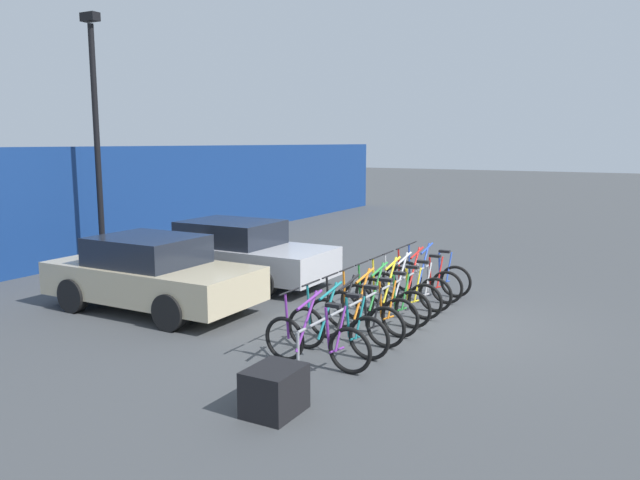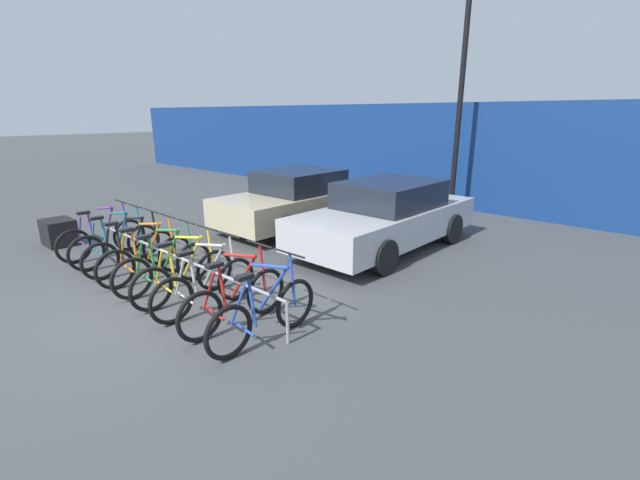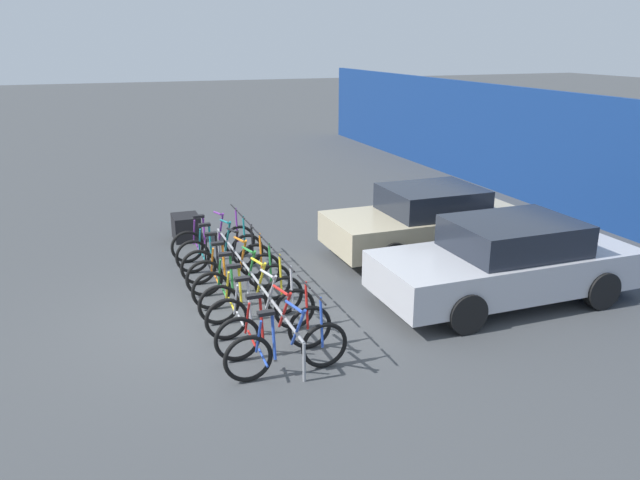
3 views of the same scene
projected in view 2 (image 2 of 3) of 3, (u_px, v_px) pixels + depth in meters
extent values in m
plane|color=#424447|center=(147.00, 306.00, 6.26)|extent=(120.00, 120.00, 0.00)
cube|color=navy|center=(452.00, 156.00, 12.55)|extent=(36.00, 0.16, 3.02)
cylinder|color=gray|center=(172.00, 255.00, 6.82)|extent=(5.34, 0.04, 0.04)
cylinder|color=gray|center=(106.00, 239.00, 8.63)|extent=(0.04, 0.04, 0.55)
cylinder|color=gray|center=(288.00, 323.00, 5.17)|extent=(0.04, 0.04, 0.55)
torus|color=black|center=(74.00, 246.00, 7.98)|extent=(0.06, 0.66, 0.66)
torus|color=black|center=(129.00, 235.00, 8.72)|extent=(0.06, 0.66, 0.66)
cylinder|color=#752D99|center=(109.00, 223.00, 8.37)|extent=(0.60, 0.04, 0.76)
cylinder|color=#752D99|center=(104.00, 208.00, 8.24)|extent=(0.68, 0.04, 0.16)
cylinder|color=#752D99|center=(91.00, 229.00, 8.15)|extent=(0.14, 0.04, 0.63)
cylinder|color=#752D99|center=(80.00, 230.00, 8.00)|extent=(0.32, 0.03, 0.58)
cylinder|color=#752D99|center=(85.00, 245.00, 8.12)|extent=(0.40, 0.03, 0.08)
cylinder|color=#752D99|center=(125.00, 219.00, 8.59)|extent=(0.12, 0.04, 0.69)
cylinder|color=black|center=(121.00, 202.00, 8.46)|extent=(0.52, 0.03, 0.03)
cube|color=black|center=(83.00, 213.00, 7.99)|extent=(0.10, 0.22, 0.05)
torus|color=black|center=(87.00, 254.00, 7.57)|extent=(0.06, 0.66, 0.66)
torus|color=black|center=(144.00, 241.00, 8.32)|extent=(0.06, 0.66, 0.66)
cylinder|color=#197A7F|center=(123.00, 229.00, 7.97)|extent=(0.60, 0.04, 0.76)
cylinder|color=#197A7F|center=(118.00, 213.00, 7.84)|extent=(0.68, 0.04, 0.16)
cylinder|color=#197A7F|center=(105.00, 235.00, 7.74)|extent=(0.14, 0.04, 0.63)
cylinder|color=#197A7F|center=(93.00, 236.00, 7.60)|extent=(0.32, 0.03, 0.58)
cylinder|color=#197A7F|center=(98.00, 252.00, 7.72)|extent=(0.40, 0.03, 0.08)
cylinder|color=#197A7F|center=(140.00, 224.00, 8.19)|extent=(0.12, 0.04, 0.69)
cylinder|color=black|center=(135.00, 206.00, 8.05)|extent=(0.52, 0.03, 0.03)
cube|color=black|center=(96.00, 218.00, 7.58)|extent=(0.10, 0.22, 0.05)
torus|color=black|center=(101.00, 261.00, 7.18)|extent=(0.06, 0.66, 0.66)
torus|color=black|center=(159.00, 247.00, 7.92)|extent=(0.06, 0.66, 0.66)
cylinder|color=black|center=(138.00, 235.00, 7.57)|extent=(0.60, 0.04, 0.76)
cylinder|color=black|center=(133.00, 218.00, 7.44)|extent=(0.68, 0.04, 0.16)
cylinder|color=black|center=(119.00, 242.00, 7.35)|extent=(0.14, 0.04, 0.63)
cylinder|color=black|center=(107.00, 243.00, 7.20)|extent=(0.32, 0.03, 0.58)
cylinder|color=black|center=(113.00, 260.00, 7.32)|extent=(0.40, 0.03, 0.08)
cylinder|color=black|center=(155.00, 230.00, 7.79)|extent=(0.12, 0.04, 0.69)
cylinder|color=black|center=(151.00, 211.00, 7.66)|extent=(0.52, 0.03, 0.03)
cube|color=black|center=(111.00, 224.00, 7.18)|extent=(0.10, 0.22, 0.05)
torus|color=black|center=(115.00, 269.00, 6.80)|extent=(0.06, 0.66, 0.66)
torus|color=black|center=(176.00, 254.00, 7.54)|extent=(0.06, 0.66, 0.66)
cylinder|color=orange|center=(154.00, 241.00, 7.19)|extent=(0.60, 0.04, 0.76)
cylinder|color=orange|center=(149.00, 224.00, 7.06)|extent=(0.68, 0.04, 0.16)
cylinder|color=orange|center=(135.00, 249.00, 6.97)|extent=(0.14, 0.04, 0.63)
cylinder|color=orange|center=(122.00, 250.00, 6.82)|extent=(0.32, 0.03, 0.58)
cylinder|color=orange|center=(128.00, 268.00, 6.94)|extent=(0.40, 0.03, 0.08)
cylinder|color=orange|center=(172.00, 236.00, 7.41)|extent=(0.12, 0.04, 0.69)
cylinder|color=black|center=(167.00, 216.00, 7.28)|extent=(0.52, 0.03, 0.03)
cube|color=black|center=(126.00, 230.00, 6.81)|extent=(0.10, 0.22, 0.05)
torus|color=black|center=(132.00, 279.00, 6.41)|extent=(0.06, 0.66, 0.66)
torus|color=black|center=(194.00, 262.00, 7.16)|extent=(0.06, 0.66, 0.66)
cylinder|color=#288438|center=(172.00, 248.00, 6.81)|extent=(0.60, 0.04, 0.76)
cylinder|color=#288438|center=(167.00, 230.00, 6.68)|extent=(0.68, 0.04, 0.16)
cylinder|color=#288438|center=(152.00, 257.00, 6.59)|extent=(0.14, 0.04, 0.63)
cylinder|color=#288438|center=(139.00, 258.00, 6.44)|extent=(0.32, 0.03, 0.58)
cylinder|color=#288438|center=(145.00, 277.00, 6.56)|extent=(0.40, 0.03, 0.08)
cylinder|color=#288438|center=(190.00, 243.00, 7.03)|extent=(0.12, 0.04, 0.69)
cylinder|color=black|center=(186.00, 221.00, 6.90)|extent=(0.52, 0.03, 0.03)
cube|color=black|center=(144.00, 237.00, 6.42)|extent=(0.10, 0.22, 0.05)
torus|color=black|center=(151.00, 289.00, 6.03)|extent=(0.06, 0.66, 0.66)
torus|color=black|center=(214.00, 270.00, 6.77)|extent=(0.06, 0.66, 0.66)
cylinder|color=yellow|center=(192.00, 256.00, 6.42)|extent=(0.60, 0.04, 0.76)
cylinder|color=yellow|center=(187.00, 237.00, 6.29)|extent=(0.68, 0.04, 0.16)
cylinder|color=yellow|center=(172.00, 266.00, 6.20)|extent=(0.14, 0.04, 0.63)
cylinder|color=yellow|center=(159.00, 268.00, 6.05)|extent=(0.32, 0.03, 0.58)
cylinder|color=yellow|center=(165.00, 287.00, 6.17)|extent=(0.40, 0.03, 0.08)
cylinder|color=yellow|center=(211.00, 250.00, 6.64)|extent=(0.12, 0.04, 0.69)
cylinder|color=black|center=(207.00, 228.00, 6.51)|extent=(0.52, 0.03, 0.03)
cube|color=black|center=(164.00, 245.00, 6.03)|extent=(0.10, 0.22, 0.05)
torus|color=black|center=(172.00, 301.00, 5.66)|extent=(0.06, 0.66, 0.66)
torus|color=black|center=(236.00, 279.00, 6.40)|extent=(0.06, 0.66, 0.66)
cylinder|color=#B7B7BC|center=(214.00, 265.00, 6.05)|extent=(0.60, 0.04, 0.76)
cylinder|color=#B7B7BC|center=(209.00, 245.00, 5.93)|extent=(0.68, 0.04, 0.16)
cylinder|color=#B7B7BC|center=(193.00, 275.00, 5.83)|extent=(0.14, 0.04, 0.63)
cylinder|color=#B7B7BC|center=(180.00, 278.00, 5.68)|extent=(0.32, 0.03, 0.58)
cylinder|color=#B7B7BC|center=(185.00, 298.00, 5.81)|extent=(0.40, 0.03, 0.08)
cylinder|color=#B7B7BC|center=(233.00, 258.00, 6.27)|extent=(0.12, 0.04, 0.69)
cylinder|color=black|center=(229.00, 235.00, 6.14)|extent=(0.52, 0.03, 0.03)
cube|color=black|center=(185.00, 253.00, 5.67)|extent=(0.10, 0.22, 0.05)
torus|color=black|center=(200.00, 317.00, 5.22)|extent=(0.06, 0.66, 0.66)
torus|color=black|center=(266.00, 291.00, 5.96)|extent=(0.06, 0.66, 0.66)
cylinder|color=red|center=(244.00, 277.00, 5.61)|extent=(0.60, 0.04, 0.76)
cylinder|color=red|center=(239.00, 256.00, 5.49)|extent=(0.68, 0.04, 0.16)
cylinder|color=red|center=(223.00, 289.00, 5.39)|extent=(0.14, 0.04, 0.63)
cylinder|color=red|center=(209.00, 291.00, 5.24)|extent=(0.32, 0.03, 0.58)
cylinder|color=red|center=(214.00, 313.00, 5.37)|extent=(0.40, 0.03, 0.08)
cylinder|color=red|center=(263.00, 269.00, 5.83)|extent=(0.12, 0.04, 0.69)
cylinder|color=black|center=(259.00, 244.00, 5.70)|extent=(0.52, 0.03, 0.03)
cube|color=black|center=(214.00, 265.00, 5.23)|extent=(0.10, 0.22, 0.05)
torus|color=black|center=(229.00, 332.00, 4.84)|extent=(0.06, 0.66, 0.66)
torus|color=black|center=(295.00, 303.00, 5.58)|extent=(0.06, 0.66, 0.66)
cylinder|color=#284CB7|center=(273.00, 289.00, 5.23)|extent=(0.60, 0.04, 0.76)
cylinder|color=#284CB7|center=(269.00, 266.00, 5.11)|extent=(0.68, 0.04, 0.16)
cylinder|color=#284CB7|center=(252.00, 302.00, 5.01)|extent=(0.14, 0.04, 0.63)
cylinder|color=#284CB7|center=(238.00, 305.00, 4.86)|extent=(0.32, 0.03, 0.58)
cylinder|color=#284CB7|center=(243.00, 328.00, 4.99)|extent=(0.40, 0.03, 0.08)
cylinder|color=#284CB7|center=(292.00, 280.00, 5.45)|extent=(0.12, 0.04, 0.69)
cylinder|color=black|center=(289.00, 253.00, 5.32)|extent=(0.52, 0.03, 0.03)
cube|color=black|center=(244.00, 277.00, 4.85)|extent=(0.10, 0.22, 0.05)
cube|color=#C1B28E|center=(296.00, 205.00, 10.48)|extent=(1.80, 4.08, 0.62)
cube|color=#1E232D|center=(299.00, 181.00, 10.39)|extent=(1.58, 1.87, 0.52)
cylinder|color=black|center=(305.00, 203.00, 11.94)|extent=(0.20, 0.64, 0.64)
cylinder|color=black|center=(353.00, 212.00, 10.83)|extent=(0.20, 0.64, 0.64)
cylinder|color=black|center=(236.00, 217.00, 10.27)|extent=(0.20, 0.64, 0.64)
cylinder|color=black|center=(285.00, 230.00, 9.16)|extent=(0.20, 0.64, 0.64)
cube|color=#B7B7BC|center=(386.00, 222.00, 8.81)|extent=(1.80, 4.45, 0.62)
cube|color=#1E232D|center=(390.00, 194.00, 8.73)|extent=(1.58, 2.05, 0.52)
cylinder|color=black|center=(386.00, 216.00, 10.35)|extent=(0.20, 0.64, 0.64)
cylinder|color=black|center=(452.00, 229.00, 9.24)|extent=(0.20, 0.64, 0.64)
cylinder|color=black|center=(313.00, 238.00, 8.52)|extent=(0.20, 0.64, 0.64)
cylinder|color=black|center=(384.00, 257.00, 7.41)|extent=(0.20, 0.64, 0.64)
cylinder|color=black|center=(460.00, 105.00, 11.06)|extent=(0.14, 0.14, 5.87)
cube|color=black|center=(59.00, 232.00, 9.14)|extent=(0.70, 0.56, 0.55)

